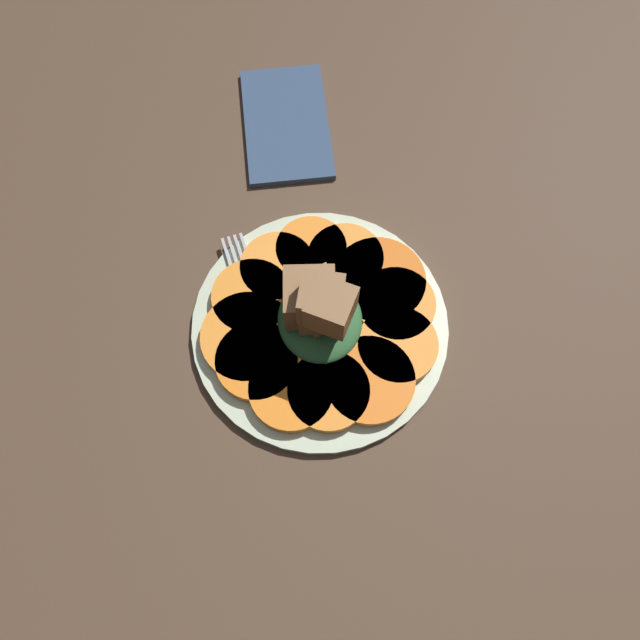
# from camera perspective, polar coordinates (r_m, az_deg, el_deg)

# --- Properties ---
(table_slab) EXTENTS (1.20, 1.20, 0.02)m
(table_slab) POSITION_cam_1_polar(r_m,az_deg,el_deg) (0.65, 0.00, -1.01)
(table_slab) COLOR #4C3828
(table_slab) RESTS_ON ground
(plate) EXTENTS (0.26, 0.26, 0.01)m
(plate) POSITION_cam_1_polar(r_m,az_deg,el_deg) (0.63, 0.00, -0.52)
(plate) COLOR beige
(plate) RESTS_ON table_slab
(carrot_slice_0) EXTENTS (0.09, 0.09, 0.01)m
(carrot_slice_0) POSITION_cam_1_polar(r_m,az_deg,el_deg) (0.60, 4.53, -5.54)
(carrot_slice_0) COLOR orange
(carrot_slice_0) RESTS_ON plate
(carrot_slice_1) EXTENTS (0.08, 0.08, 0.01)m
(carrot_slice_1) POSITION_cam_1_polar(r_m,az_deg,el_deg) (0.62, 7.10, -2.33)
(carrot_slice_1) COLOR orange
(carrot_slice_1) RESTS_ON plate
(carrot_slice_2) EXTENTS (0.08, 0.08, 0.01)m
(carrot_slice_2) POSITION_cam_1_polar(r_m,az_deg,el_deg) (0.63, 6.96, 1.39)
(carrot_slice_2) COLOR orange
(carrot_slice_2) RESTS_ON plate
(carrot_slice_3) EXTENTS (0.10, 0.10, 0.01)m
(carrot_slice_3) POSITION_cam_1_polar(r_m,az_deg,el_deg) (0.64, 5.38, 3.55)
(carrot_slice_3) COLOR orange
(carrot_slice_3) RESTS_ON plate
(carrot_slice_4) EXTENTS (0.08, 0.08, 0.01)m
(carrot_slice_4) POSITION_cam_1_polar(r_m,az_deg,el_deg) (0.65, 2.32, 5.57)
(carrot_slice_4) COLOR orange
(carrot_slice_4) RESTS_ON plate
(carrot_slice_5) EXTENTS (0.07, 0.07, 0.01)m
(carrot_slice_5) POSITION_cam_1_polar(r_m,az_deg,el_deg) (0.65, -1.14, 6.40)
(carrot_slice_5) COLOR orange
(carrot_slice_5) RESTS_ON plate
(carrot_slice_6) EXTENTS (0.08, 0.08, 0.01)m
(carrot_slice_6) POSITION_cam_1_polar(r_m,az_deg,el_deg) (0.65, -3.89, 4.82)
(carrot_slice_6) COLOR orange
(carrot_slice_6) RESTS_ON plate
(carrot_slice_7) EXTENTS (0.08, 0.08, 0.01)m
(carrot_slice_7) POSITION_cam_1_polar(r_m,az_deg,el_deg) (0.63, -6.23, 2.08)
(carrot_slice_7) COLOR orange
(carrot_slice_7) RESTS_ON plate
(carrot_slice_8) EXTENTS (0.09, 0.09, 0.01)m
(carrot_slice_8) POSITION_cam_1_polar(r_m,az_deg,el_deg) (0.62, -6.58, -1.58)
(carrot_slice_8) COLOR orange
(carrot_slice_8) RESTS_ON plate
(carrot_slice_9) EXTENTS (0.08, 0.08, 0.01)m
(carrot_slice_9) POSITION_cam_1_polar(r_m,az_deg,el_deg) (0.61, -5.79, -3.76)
(carrot_slice_9) COLOR orange
(carrot_slice_9) RESTS_ON plate
(carrot_slice_10) EXTENTS (0.08, 0.08, 0.01)m
(carrot_slice_10) POSITION_cam_1_polar(r_m,az_deg,el_deg) (0.60, -2.63, -6.38)
(carrot_slice_10) COLOR orange
(carrot_slice_10) RESTS_ON plate
(carrot_slice_11) EXTENTS (0.08, 0.08, 0.01)m
(carrot_slice_11) POSITION_cam_1_polar(r_m,az_deg,el_deg) (0.60, 0.90, -6.52)
(carrot_slice_11) COLOR orange
(carrot_slice_11) RESTS_ON plate
(center_pile) EXTENTS (0.09, 0.08, 0.10)m
(center_pile) POSITION_cam_1_polar(r_m,az_deg,el_deg) (0.59, -0.15, 1.11)
(center_pile) COLOR #2D6033
(center_pile) RESTS_ON plate
(fork) EXTENTS (0.18, 0.05, 0.00)m
(fork) POSITION_cam_1_polar(r_m,az_deg,el_deg) (0.63, -6.06, 1.11)
(fork) COLOR #B2B2B7
(fork) RESTS_ON plate
(napkin) EXTENTS (0.16, 0.10, 0.01)m
(napkin) POSITION_cam_1_polar(r_m,az_deg,el_deg) (0.76, -3.09, 17.48)
(napkin) COLOR #334766
(napkin) RESTS_ON table_slab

